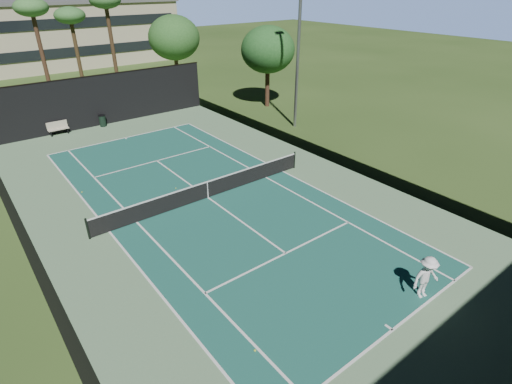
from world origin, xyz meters
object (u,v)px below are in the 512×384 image
Objects in this scene: tennis_net at (208,189)px; trash_bin at (103,121)px; park_bench at (58,128)px; player at (426,277)px; tennis_ball_a at (255,350)px; tennis_ball_d at (82,192)px; tennis_ball_c at (168,169)px; tennis_ball_b at (176,188)px.

trash_bin is (-0.33, 15.61, -0.08)m from tennis_net.
player is at bearing -77.58° from park_bench.
tennis_net is 15.62m from trash_bin.
trash_bin reaches higher than tennis_ball_a.
tennis_ball_d is at bearing 94.10° from tennis_ball_a.
trash_bin is at bearing 91.54° from tennis_ball_c.
tennis_ball_d is 0.08× the size of trash_bin.
tennis_ball_b is 0.76× the size of tennis_ball_c.
tennis_ball_a is (-4.24, -9.68, -0.52)m from tennis_net.
tennis_net reaches higher than trash_bin.
park_bench reaches higher than tennis_ball_c.
tennis_ball_d is (-4.40, 2.81, 0.01)m from tennis_ball_b.
trash_bin reaches higher than tennis_ball_b.
tennis_ball_c is at bearing 73.64° from tennis_ball_a.
tennis_ball_c is 5.26m from tennis_ball_d.
tennis_ball_c is at bearing -2.39° from tennis_ball_d.
player is 23.52× the size of tennis_ball_d.
tennis_net is 7.21m from tennis_ball_d.
tennis_ball_b is (3.36, 11.76, -0.01)m from tennis_ball_a.
tennis_ball_c is 0.08× the size of trash_bin.
tennis_ball_b is 5.22m from tennis_ball_d.
tennis_ball_c is at bearing -88.46° from trash_bin.
player is 27.29m from trash_bin.
player reaches higher than tennis_ball_b.
tennis_net reaches higher than tennis_ball_c.
park_bench is at bearing 101.62° from tennis_ball_b.
player is 30.36× the size of tennis_ball_b.
tennis_ball_c reaches higher than tennis_ball_b.
tennis_ball_b is at bearing 118.18° from player.
park_bench is (-2.82, 13.70, 0.52)m from tennis_ball_b.
player is at bearing -81.77° from tennis_ball_c.
tennis_net is 2.32m from tennis_ball_b.
tennis_net is 11.78m from player.
player reaches higher than park_bench.
tennis_ball_a is at bearing -113.66° from tennis_net.
tennis_ball_b is at bearing -92.36° from trash_bin.
tennis_ball_d is at bearing -114.80° from trash_bin.
park_bench is at bearing 88.78° from tennis_ball_a.
tennis_ball_a is 0.08× the size of trash_bin.
trash_bin is (-2.64, 27.16, -0.41)m from player.
trash_bin is (3.37, -0.16, -0.07)m from park_bench.
park_bench is (-3.67, 11.11, 0.51)m from tennis_ball_c.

